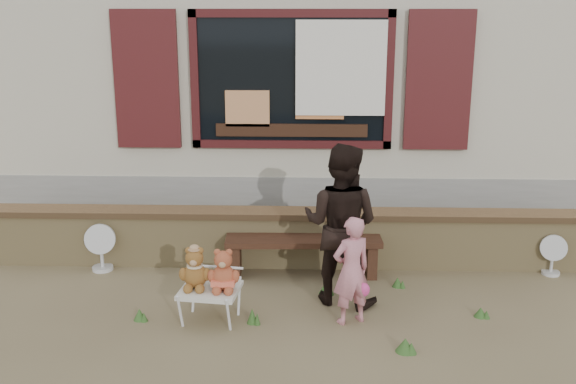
{
  "coord_description": "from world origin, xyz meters",
  "views": [
    {
      "loc": [
        0.23,
        -6.39,
        2.98
      ],
      "look_at": [
        0.0,
        0.6,
        1.0
      ],
      "focal_mm": 42.0,
      "sensor_mm": 36.0,
      "label": 1
    }
  ],
  "objects_px": {
    "bench": "(303,248)",
    "teddy_bear_left": "(195,267)",
    "child": "(351,270)",
    "adult": "(341,224)",
    "folding_chair": "(210,291)",
    "teddy_bear_right": "(224,269)"
  },
  "relations": [
    {
      "from": "folding_chair",
      "to": "child",
      "type": "bearing_deg",
      "value": 7.88
    },
    {
      "from": "teddy_bear_left",
      "to": "child",
      "type": "height_order",
      "value": "child"
    },
    {
      "from": "teddy_bear_left",
      "to": "folding_chair",
      "type": "bearing_deg",
      "value": 0.0
    },
    {
      "from": "teddy_bear_right",
      "to": "bench",
      "type": "bearing_deg",
      "value": 64.9
    },
    {
      "from": "folding_chair",
      "to": "child",
      "type": "xyz_separation_m",
      "value": [
        1.35,
        0.02,
        0.23
      ]
    },
    {
      "from": "teddy_bear_left",
      "to": "adult",
      "type": "height_order",
      "value": "adult"
    },
    {
      "from": "teddy_bear_left",
      "to": "child",
      "type": "relative_size",
      "value": 0.39
    },
    {
      "from": "child",
      "to": "adult",
      "type": "distance_m",
      "value": 0.58
    },
    {
      "from": "adult",
      "to": "child",
      "type": "bearing_deg",
      "value": 121.81
    },
    {
      "from": "folding_chair",
      "to": "child",
      "type": "height_order",
      "value": "child"
    },
    {
      "from": "teddy_bear_left",
      "to": "teddy_bear_right",
      "type": "relative_size",
      "value": 1.0
    },
    {
      "from": "teddy_bear_right",
      "to": "adult",
      "type": "bearing_deg",
      "value": 32.18
    },
    {
      "from": "folding_chair",
      "to": "teddy_bear_left",
      "type": "relative_size",
      "value": 1.46
    },
    {
      "from": "teddy_bear_right",
      "to": "adult",
      "type": "relative_size",
      "value": 0.25
    },
    {
      "from": "folding_chair",
      "to": "teddy_bear_left",
      "type": "bearing_deg",
      "value": -180.0
    },
    {
      "from": "bench",
      "to": "adult",
      "type": "bearing_deg",
      "value": -62.25
    },
    {
      "from": "adult",
      "to": "folding_chair",
      "type": "bearing_deg",
      "value": 43.72
    },
    {
      "from": "bench",
      "to": "folding_chair",
      "type": "distance_m",
      "value": 1.46
    },
    {
      "from": "teddy_bear_right",
      "to": "child",
      "type": "relative_size",
      "value": 0.39
    },
    {
      "from": "bench",
      "to": "teddy_bear_left",
      "type": "relative_size",
      "value": 4.2
    },
    {
      "from": "child",
      "to": "adult",
      "type": "bearing_deg",
      "value": -106.07
    },
    {
      "from": "folding_chair",
      "to": "teddy_bear_left",
      "type": "xyz_separation_m",
      "value": [
        -0.14,
        0.02,
        0.24
      ]
    }
  ]
}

